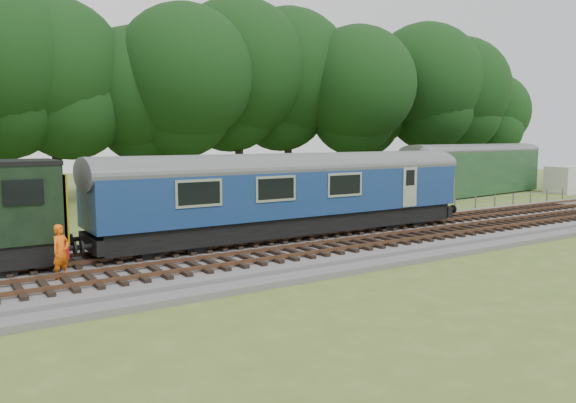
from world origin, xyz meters
TOP-DOWN VIEW (x-y plane):
  - ground at (0.00, 0.00)m, footprint 120.00×120.00m
  - ballast at (0.00, 0.00)m, footprint 70.00×7.00m
  - track_north at (0.00, 1.40)m, footprint 67.20×2.40m
  - track_south at (0.00, -1.60)m, footprint 67.20×2.40m
  - fence at (0.00, 4.50)m, footprint 64.00×0.12m
  - tree_line at (0.00, 22.00)m, footprint 70.00×8.00m
  - dmu_railcar at (-4.41, 1.40)m, footprint 18.05×2.86m
  - worker at (-14.73, -0.71)m, footprint 0.77×0.70m
  - parked_coach at (20.47, 11.44)m, footprint 16.57×4.77m
  - shed at (17.75, 13.06)m, footprint 4.23×4.23m
  - caravan at (29.49, 8.18)m, footprint 4.83×2.49m

SIDE VIEW (x-z plane):
  - ground at x=0.00m, z-range 0.00..0.00m
  - fence at x=0.00m, z-range -0.50..0.50m
  - tree_line at x=0.00m, z-range -9.00..9.00m
  - ballast at x=0.00m, z-range 0.00..0.35m
  - track_north at x=0.00m, z-range 0.31..0.52m
  - track_south at x=0.00m, z-range 0.31..0.52m
  - caravan at x=29.49m, z-range 0.00..2.32m
  - worker at x=-14.73m, z-range 0.35..2.10m
  - shed at x=17.75m, z-range 0.02..2.92m
  - parked_coach at x=20.47m, z-range 0.26..4.44m
  - dmu_railcar at x=-4.41m, z-range 0.67..4.54m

